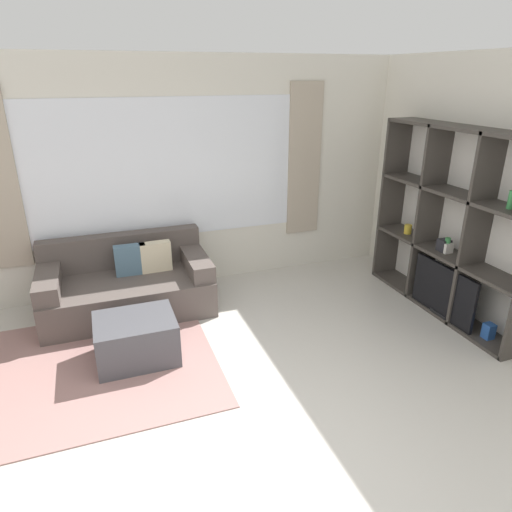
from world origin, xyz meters
name	(u,v)px	position (x,y,z in m)	size (l,w,h in m)	color
ground_plane	(266,485)	(0.00, 0.00, 0.00)	(16.00, 16.00, 0.00)	beige
wall_back	(166,177)	(0.00, 3.28, 1.36)	(6.97, 0.11, 2.70)	silver
wall_right	(470,189)	(2.92, 1.62, 1.35)	(0.07, 4.45, 2.70)	silver
area_rug	(64,373)	(-1.27, 1.72, 0.01)	(2.68, 1.92, 0.01)	gray
shelving_unit	(454,229)	(2.74, 1.56, 0.95)	(0.36, 2.12, 2.00)	silver
couch_main	(128,285)	(-0.59, 2.76, 0.29)	(1.80, 0.97, 0.79)	#564C47
ottoman	(136,339)	(-0.62, 1.73, 0.21)	(0.72, 0.58, 0.42)	#47474C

